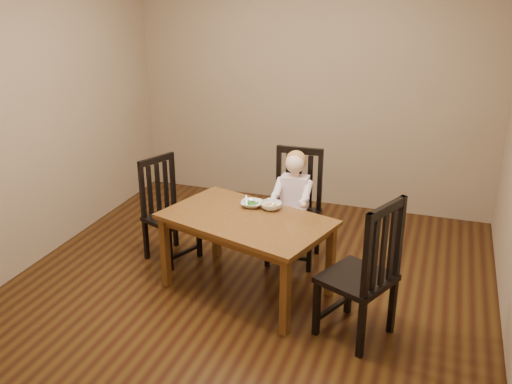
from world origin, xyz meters
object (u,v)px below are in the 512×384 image
(bowl_peas, at_px, (252,204))
(bowl_veg, at_px, (271,206))
(chair_child, at_px, (295,208))
(chair_left, at_px, (168,211))
(toddler, at_px, (294,196))
(dining_table, at_px, (246,226))
(chair_right, at_px, (364,274))

(bowl_peas, distance_m, bowl_veg, 0.17)
(chair_child, bearing_deg, bowl_peas, 58.91)
(chair_left, distance_m, toddler, 1.16)
(chair_child, relative_size, toddler, 1.89)
(dining_table, height_order, bowl_peas, bowl_peas)
(toddler, bearing_deg, chair_left, 13.39)
(bowl_peas, bearing_deg, toddler, 57.49)
(toddler, bearing_deg, chair_right, 126.61)
(dining_table, relative_size, bowl_peas, 8.40)
(dining_table, bearing_deg, bowl_veg, 60.03)
(bowl_peas, bearing_deg, chair_child, 60.71)
(chair_child, relative_size, chair_left, 1.09)
(chair_right, bearing_deg, chair_left, 94.60)
(dining_table, distance_m, chair_child, 0.73)
(dining_table, distance_m, chair_left, 0.96)
(bowl_veg, bearing_deg, bowl_peas, -179.44)
(chair_left, xyz_separation_m, chair_right, (1.89, -0.68, 0.07))
(dining_table, relative_size, chair_left, 1.57)
(chair_child, height_order, bowl_peas, chair_child)
(dining_table, xyz_separation_m, toddler, (0.22, 0.64, 0.05))
(chair_left, bearing_deg, chair_right, 92.84)
(chair_right, bearing_deg, dining_table, 95.38)
(toddler, xyz_separation_m, bowl_peas, (-0.26, -0.41, 0.05))
(bowl_veg, bearing_deg, dining_table, -119.97)
(chair_right, bearing_deg, bowl_peas, 85.35)
(dining_table, xyz_separation_m, chair_right, (1.00, -0.35, -0.06))
(chair_left, bearing_deg, toddler, 127.91)
(chair_right, bearing_deg, chair_child, 61.51)
(dining_table, distance_m, bowl_peas, 0.25)
(dining_table, relative_size, chair_child, 1.45)
(toddler, relative_size, bowl_peas, 3.08)
(dining_table, height_order, bowl_veg, bowl_veg)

